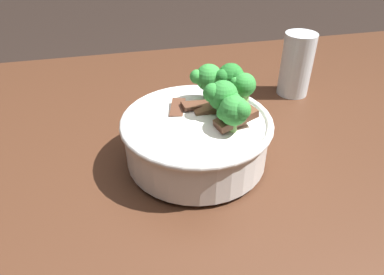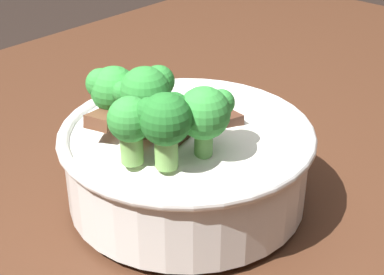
# 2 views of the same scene
# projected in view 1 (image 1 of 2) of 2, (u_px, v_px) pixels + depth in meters

# --- Properties ---
(dining_table) EXTENTS (1.56, 1.05, 0.78)m
(dining_table) POSITION_uv_depth(u_px,v_px,m) (201.00, 204.00, 0.67)
(dining_table) COLOR #472819
(dining_table) RESTS_ON ground
(rice_bowl) EXTENTS (0.24, 0.24, 0.15)m
(rice_bowl) POSITION_uv_depth(u_px,v_px,m) (199.00, 130.00, 0.56)
(rice_bowl) COLOR white
(rice_bowl) RESTS_ON dining_table
(drinking_glass) EXTENTS (0.07, 0.07, 0.14)m
(drinking_glass) POSITION_uv_depth(u_px,v_px,m) (296.00, 67.00, 0.76)
(drinking_glass) COLOR white
(drinking_glass) RESTS_ON dining_table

